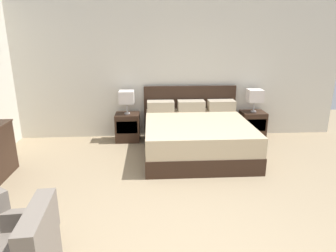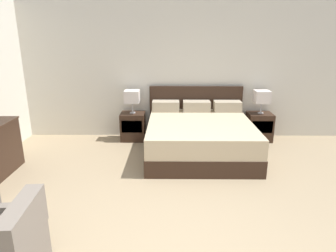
# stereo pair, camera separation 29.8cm
# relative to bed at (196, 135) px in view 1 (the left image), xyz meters

# --- Properties ---
(wall_back) EXTENTS (7.15, 0.06, 2.72)m
(wall_back) POSITION_rel_bed_xyz_m (-0.51, 1.02, 1.04)
(wall_back) COLOR silver
(wall_back) RESTS_ON ground
(bed) EXTENTS (1.88, 1.99, 1.06)m
(bed) POSITION_rel_bed_xyz_m (0.00, 0.00, 0.00)
(bed) COLOR #332116
(bed) RESTS_ON ground
(nightstand_left) EXTENTS (0.48, 0.42, 0.56)m
(nightstand_left) POSITION_rel_bed_xyz_m (-1.27, 0.71, -0.05)
(nightstand_left) COLOR #332116
(nightstand_left) RESTS_ON ground
(nightstand_right) EXTENTS (0.48, 0.42, 0.56)m
(nightstand_right) POSITION_rel_bed_xyz_m (1.27, 0.71, -0.05)
(nightstand_right) COLOR #332116
(nightstand_right) RESTS_ON ground
(table_lamp_left) EXTENTS (0.29, 0.29, 0.46)m
(table_lamp_left) POSITION_rel_bed_xyz_m (-1.27, 0.72, 0.56)
(table_lamp_left) COLOR #B7B7BC
(table_lamp_left) RESTS_ON nightstand_left
(table_lamp_right) EXTENTS (0.29, 0.29, 0.46)m
(table_lamp_right) POSITION_rel_bed_xyz_m (1.27, 0.72, 0.56)
(table_lamp_right) COLOR #B7B7BC
(table_lamp_right) RESTS_ON nightstand_right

